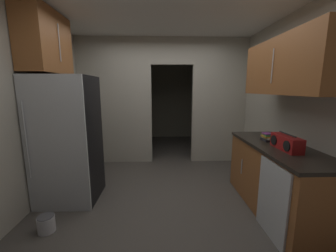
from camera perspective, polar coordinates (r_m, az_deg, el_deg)
ground at (r=3.20m, az=-0.95°, el=-19.37°), size 20.00×20.00×0.00m
kitchen_overhead_slab at (r=3.43m, az=-1.25°, el=28.18°), size 3.92×7.23×0.06m
kitchen_partition at (r=4.40m, az=-1.95°, el=7.50°), size 3.52×0.12×2.61m
adjoining_room_shell at (r=6.10m, az=-1.50°, el=7.66°), size 3.52×2.44×2.61m
kitchen_flank_left at (r=2.95m, az=-38.78°, el=2.57°), size 0.10×4.11×2.61m
kitchen_flank_right at (r=3.00m, az=36.32°, el=2.93°), size 0.10×4.11×2.61m
refrigerator at (r=3.22m, az=-26.01°, el=-3.47°), size 0.77×0.73×1.76m
lower_cabinet_run at (r=3.08m, az=27.78°, el=-12.73°), size 0.64×1.69×0.88m
dishwasher at (r=2.58m, az=26.81°, el=-17.98°), size 0.02×0.56×0.82m
upper_cabinet_counterside at (r=2.87m, az=30.18°, el=14.11°), size 0.36×1.52×0.66m
upper_cabinet_fridgeside at (r=3.38m, az=-30.77°, el=19.18°), size 0.36×0.85×0.80m
boombox at (r=2.76m, az=29.90°, el=-4.03°), size 0.16×0.44×0.19m
book_stack at (r=3.12m, az=25.86°, el=-2.83°), size 0.13×0.17×0.11m
paint_can at (r=2.90m, az=-30.59°, el=-22.25°), size 0.18×0.18×0.19m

